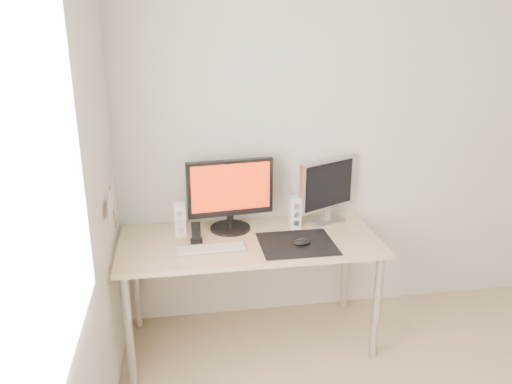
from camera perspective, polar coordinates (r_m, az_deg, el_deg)
wall_back at (r=3.52m, az=13.55°, el=5.94°), size 3.50×0.00×3.50m
wall_left at (r=1.65m, az=-22.66°, el=-9.68°), size 0.00×3.50×3.50m
window_pane at (r=1.55m, az=-23.36°, el=-1.49°), size 0.00×1.30×1.30m
mousepad at (r=3.05m, az=4.70°, el=-5.90°), size 0.45×0.40×0.00m
mouse at (r=3.02m, az=5.21°, el=-5.74°), size 0.11×0.06×0.04m
desk at (r=3.13m, az=-0.71°, el=-6.73°), size 1.60×0.70×0.73m
main_monitor at (r=3.15m, az=-2.96°, el=-0.07°), size 0.55×0.29×0.47m
second_monitor at (r=3.31m, az=8.12°, el=0.49°), size 0.42×0.24×0.43m
speaker_left at (r=3.15m, az=-8.66°, el=-3.15°), size 0.07×0.08×0.21m
speaker_right at (r=3.24m, az=4.48°, el=-2.36°), size 0.07×0.08×0.21m
keyboard at (r=2.96m, az=-5.20°, el=-6.52°), size 0.42×0.14×0.02m
phone_dock at (r=3.06m, az=-6.85°, el=-5.04°), size 0.07×0.06×0.13m
pennant at (r=2.84m, az=-16.22°, el=-1.55°), size 0.01×0.23×0.29m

